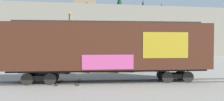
{
  "coord_description": "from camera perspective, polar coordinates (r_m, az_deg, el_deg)",
  "views": [
    {
      "loc": [
        -2.47,
        -16.9,
        3.05
      ],
      "look_at": [
        0.71,
        1.68,
        2.56
      ],
      "focal_mm": 33.81,
      "sensor_mm": 36.0,
      "label": 1
    }
  ],
  "objects": [
    {
      "name": "ground_plane",
      "position": [
        17.35,
        -1.38,
        -8.64
      ],
      "size": [
        260.0,
        260.0,
        0.0
      ],
      "primitive_type": "plane",
      "color": "gray"
    },
    {
      "name": "track",
      "position": [
        17.5,
        3.17,
        -8.43
      ],
      "size": [
        59.93,
        6.51,
        0.08
      ],
      "color": "#4C4742",
      "rests_on": "ground_plane"
    },
    {
      "name": "freight_car",
      "position": [
        17.11,
        -0.65,
        0.9
      ],
      "size": [
        16.27,
        4.14,
        5.0
      ],
      "color": "#472316",
      "rests_on": "ground_plane"
    },
    {
      "name": "flagpole",
      "position": [
        29.08,
        -11.44,
        5.4
      ],
      "size": [
        0.37,
        1.72,
        7.58
      ],
      "color": "silver",
      "rests_on": "ground_plane"
    },
    {
      "name": "hillside",
      "position": [
        75.88,
        -7.85,
        4.34
      ],
      "size": [
        130.24,
        43.6,
        18.39
      ],
      "color": "gray",
      "rests_on": "ground_plane"
    },
    {
      "name": "parked_car_white",
      "position": [
        23.89,
        -15.61,
        -3.91
      ],
      "size": [
        4.81,
        2.18,
        1.64
      ],
      "color": "silver",
      "rests_on": "ground_plane"
    },
    {
      "name": "parked_car_tan",
      "position": [
        24.01,
        -2.6,
        -3.7
      ],
      "size": [
        4.87,
        2.48,
        1.79
      ],
      "color": "#9E8966",
      "rests_on": "ground_plane"
    },
    {
      "name": "parked_car_blue",
      "position": [
        24.95,
        8.51,
        -3.51
      ],
      "size": [
        4.76,
        2.07,
        1.78
      ],
      "color": "navy",
      "rests_on": "ground_plane"
    }
  ]
}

